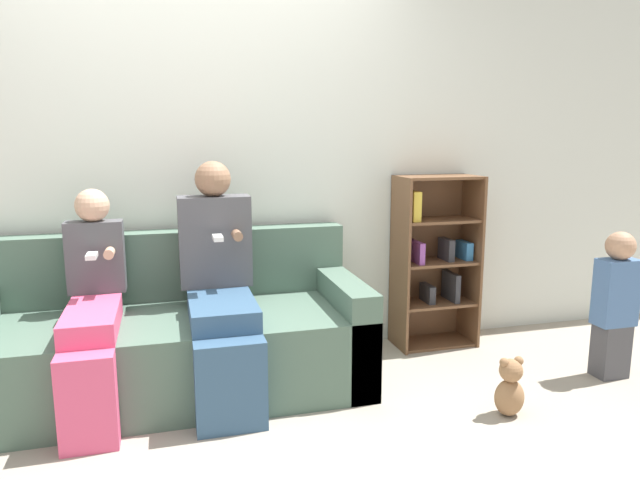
{
  "coord_description": "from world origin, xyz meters",
  "views": [
    {
      "loc": [
        -0.16,
        -2.53,
        1.39
      ],
      "look_at": [
        0.68,
        0.57,
        0.79
      ],
      "focal_mm": 32.0,
      "sensor_mm": 36.0,
      "label": 1
    }
  ],
  "objects_px": {
    "couch": "(172,341)",
    "adult_seated": "(220,279)",
    "toddler_standing": "(615,303)",
    "teddy_bear": "(510,388)",
    "bookshelf": "(433,258)",
    "child_seated": "(92,305)"
  },
  "relations": [
    {
      "from": "couch",
      "to": "adult_seated",
      "type": "bearing_deg",
      "value": -21.37
    },
    {
      "from": "toddler_standing",
      "to": "bookshelf",
      "type": "height_order",
      "value": "bookshelf"
    },
    {
      "from": "adult_seated",
      "to": "bookshelf",
      "type": "relative_size",
      "value": 1.1
    },
    {
      "from": "child_seated",
      "to": "teddy_bear",
      "type": "distance_m",
      "value": 2.12
    },
    {
      "from": "child_seated",
      "to": "toddler_standing",
      "type": "bearing_deg",
      "value": -6.86
    },
    {
      "from": "bookshelf",
      "to": "teddy_bear",
      "type": "xyz_separation_m",
      "value": [
        -0.08,
        -1.05,
        -0.44
      ]
    },
    {
      "from": "couch",
      "to": "toddler_standing",
      "type": "height_order",
      "value": "toddler_standing"
    },
    {
      "from": "bookshelf",
      "to": "teddy_bear",
      "type": "height_order",
      "value": "bookshelf"
    },
    {
      "from": "child_seated",
      "to": "toddler_standing",
      "type": "height_order",
      "value": "child_seated"
    },
    {
      "from": "adult_seated",
      "to": "teddy_bear",
      "type": "relative_size",
      "value": 4.06
    },
    {
      "from": "adult_seated",
      "to": "bookshelf",
      "type": "bearing_deg",
      "value": 15.89
    },
    {
      "from": "adult_seated",
      "to": "toddler_standing",
      "type": "distance_m",
      "value": 2.23
    },
    {
      "from": "couch",
      "to": "teddy_bear",
      "type": "height_order",
      "value": "couch"
    },
    {
      "from": "bookshelf",
      "to": "adult_seated",
      "type": "bearing_deg",
      "value": -164.11
    },
    {
      "from": "couch",
      "to": "child_seated",
      "type": "height_order",
      "value": "child_seated"
    },
    {
      "from": "couch",
      "to": "toddler_standing",
      "type": "distance_m",
      "value": 2.5
    },
    {
      "from": "toddler_standing",
      "to": "child_seated",
      "type": "bearing_deg",
      "value": 173.14
    },
    {
      "from": "couch",
      "to": "bookshelf",
      "type": "distance_m",
      "value": 1.74
    },
    {
      "from": "toddler_standing",
      "to": "teddy_bear",
      "type": "height_order",
      "value": "toddler_standing"
    },
    {
      "from": "couch",
      "to": "teddy_bear",
      "type": "xyz_separation_m",
      "value": [
        1.61,
        -0.74,
        -0.14
      ]
    },
    {
      "from": "toddler_standing",
      "to": "bookshelf",
      "type": "relative_size",
      "value": 0.76
    },
    {
      "from": "toddler_standing",
      "to": "bookshelf",
      "type": "distance_m",
      "value": 1.1
    }
  ]
}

